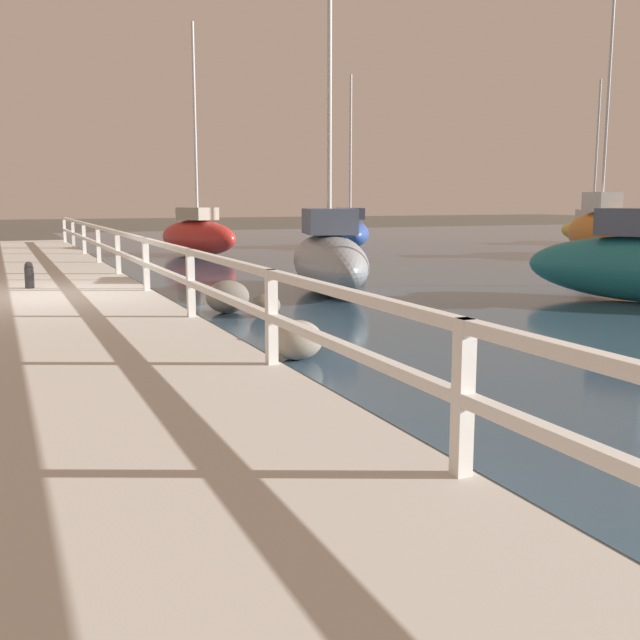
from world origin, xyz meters
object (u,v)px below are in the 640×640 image
object	(u,v)px
sailboat_red	(198,235)
sailboat_orange	(600,230)
sailboat_yellow	(592,230)
sailboat_gray	(329,259)
mooring_bollard	(29,275)
sailboat_blue	(350,231)

from	to	relation	value
sailboat_red	sailboat_orange	xyz separation A→B (m)	(11.71, -5.55, 0.16)
sailboat_yellow	sailboat_gray	xyz separation A→B (m)	(-16.54, -10.44, 0.08)
sailboat_red	sailboat_gray	xyz separation A→B (m)	(-0.05, -10.57, -0.01)
mooring_bollard	sailboat_yellow	bearing A→B (deg)	23.36
sailboat_red	mooring_bollard	bearing A→B (deg)	-143.70
sailboat_blue	sailboat_orange	xyz separation A→B (m)	(5.36, -7.31, 0.20)
mooring_bollard	sailboat_gray	bearing A→B (deg)	-9.49
sailboat_yellow	sailboat_red	distance (m)	16.49
sailboat_blue	sailboat_gray	distance (m)	13.90
mooring_bollard	sailboat_blue	size ratio (longest dim) A/B	0.08
mooring_bollard	sailboat_orange	world-z (taller)	sailboat_orange
sailboat_yellow	sailboat_gray	distance (m)	19.56
sailboat_red	sailboat_gray	bearing A→B (deg)	-114.06
sailboat_red	sailboat_gray	world-z (taller)	sailboat_red
mooring_bollard	sailboat_blue	bearing A→B (deg)	43.78
mooring_bollard	sailboat_yellow	size ratio (longest dim) A/B	0.07
sailboat_yellow	sailboat_orange	size ratio (longest dim) A/B	0.79
sailboat_yellow	sailboat_gray	size ratio (longest dim) A/B	1.06
sailboat_yellow	sailboat_orange	xyz separation A→B (m)	(-4.78, -5.42, 0.26)
sailboat_orange	mooring_bollard	bearing A→B (deg)	-150.41
sailboat_yellow	sailboat_red	xyz separation A→B (m)	(-16.49, 0.13, 0.09)
mooring_bollard	sailboat_orange	bearing A→B (deg)	13.37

